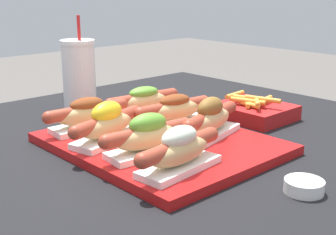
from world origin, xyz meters
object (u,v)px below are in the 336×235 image
at_px(hot_dog_2, 148,136).
at_px(hot_dog_3, 179,150).
at_px(hot_dog_4, 143,102).
at_px(sauce_bowl, 304,186).
at_px(hot_dog_5, 173,111).
at_px(serving_tray, 161,143).
at_px(hot_dog_6, 211,119).
at_px(hot_dog_1, 107,124).
at_px(hot_dog_0, 87,114).
at_px(fries_basket, 254,111).
at_px(drink_cup, 79,76).

distance_m(hot_dog_2, hot_dog_3, 0.09).
distance_m(hot_dog_4, sauce_bowl, 0.46).
bearing_deg(sauce_bowl, hot_dog_5, 171.13).
bearing_deg(hot_dog_5, serving_tray, -58.78).
relative_size(hot_dog_2, hot_dog_3, 1.00).
bearing_deg(serving_tray, hot_dog_6, 58.47).
height_order(hot_dog_1, hot_dog_3, hot_dog_1).
relative_size(hot_dog_0, hot_dog_3, 1.00).
relative_size(serving_tray, hot_dog_1, 2.21).
relative_size(hot_dog_0, fries_basket, 1.18).
relative_size(serving_tray, fries_basket, 2.56).
bearing_deg(hot_dog_5, hot_dog_6, 3.26).
height_order(hot_dog_1, hot_dog_2, hot_dog_1).
xyz_separation_m(hot_dog_4, sauce_bowl, (0.46, -0.06, -0.04)).
bearing_deg(hot_dog_6, hot_dog_5, -176.74).
xyz_separation_m(hot_dog_6, sauce_bowl, (0.25, -0.06, -0.04)).
xyz_separation_m(hot_dog_3, hot_dog_5, (-0.19, 0.16, -0.00)).
bearing_deg(hot_dog_1, fries_basket, 81.89).
bearing_deg(hot_dog_0, hot_dog_4, 91.28).
relative_size(serving_tray, hot_dog_0, 2.17).
distance_m(hot_dog_1, sauce_bowl, 0.38).
height_order(hot_dog_4, sauce_bowl, hot_dog_4).
distance_m(hot_dog_3, hot_dog_4, 0.34).
bearing_deg(hot_dog_3, sauce_bowl, 33.73).
xyz_separation_m(hot_dog_1, hot_dog_3, (0.20, 0.00, -0.00)).
distance_m(hot_dog_0, drink_cup, 0.23).
xyz_separation_m(hot_dog_1, hot_dog_4, (-0.10, 0.17, -0.00)).
relative_size(serving_tray, hot_dog_4, 2.17).
bearing_deg(fries_basket, hot_dog_2, -82.20).
distance_m(drink_cup, fries_basket, 0.44).
height_order(sauce_bowl, drink_cup, drink_cup).
distance_m(hot_dog_2, sauce_bowl, 0.28).
bearing_deg(hot_dog_6, hot_dog_4, -178.50).
xyz_separation_m(hot_dog_0, hot_dog_4, (-0.00, 0.15, -0.00)).
distance_m(hot_dog_1, fries_basket, 0.39).
height_order(serving_tray, hot_dog_0, hot_dog_0).
distance_m(serving_tray, hot_dog_3, 0.17).
distance_m(hot_dog_4, drink_cup, 0.21).
relative_size(hot_dog_3, fries_basket, 1.18).
bearing_deg(hot_dog_6, hot_dog_1, -122.35).
bearing_deg(drink_cup, hot_dog_0, -28.61).
bearing_deg(hot_dog_4, serving_tray, -28.18).
relative_size(serving_tray, hot_dog_3, 2.17).
xyz_separation_m(hot_dog_0, fries_basket, (0.15, 0.37, -0.03)).
distance_m(serving_tray, fries_basket, 0.30).
relative_size(hot_dog_4, sauce_bowl, 3.17).
bearing_deg(hot_dog_5, sauce_bowl, -8.87).
distance_m(hot_dog_3, hot_dog_5, 0.25).
distance_m(serving_tray, hot_dog_4, 0.18).
relative_size(serving_tray, sauce_bowl, 6.90).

